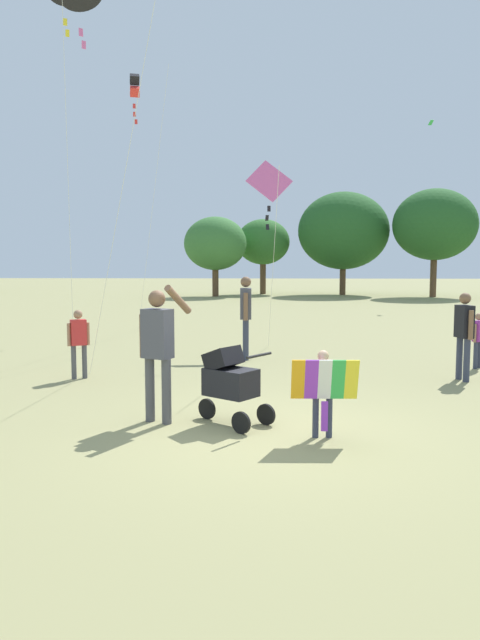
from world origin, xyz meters
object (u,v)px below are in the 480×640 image
(child_with_butterfly_kite, at_px, (323,385))
(person_red_shirt, at_px, (478,336))
(kite_green_novelty, at_px, (135,88))
(stroller, at_px, (230,378))
(person_sitting_far, at_px, (79,338))
(person_couple_left, at_px, (246,311))
(person_adult_flyer, at_px, (158,343))
(kite_blue_high, at_px, (269,186))
(person_kid_running, at_px, (464,329))

(child_with_butterfly_kite, bearing_deg, person_red_shirt, 54.43)
(kite_green_novelty, bearing_deg, person_red_shirt, -37.36)
(stroller, bearing_deg, child_with_butterfly_kite, -27.17)
(person_sitting_far, height_order, person_couple_left, person_couple_left)
(child_with_butterfly_kite, bearing_deg, person_adult_flyer, 162.97)
(child_with_butterfly_kite, height_order, kite_green_novelty, kite_green_novelty)
(person_sitting_far, relative_size, person_couple_left, 0.70)
(person_adult_flyer, relative_size, person_sitting_far, 1.47)
(kite_green_novelty, xyz_separation_m, kite_blue_high, (3.91, -3.38, -3.23))
(kite_blue_high, distance_m, person_sitting_far, 6.22)
(person_red_shirt, bearing_deg, person_sitting_far, -169.73)
(child_with_butterfly_kite, relative_size, person_red_shirt, 0.97)
(person_kid_running, bearing_deg, stroller, -142.55)
(kite_green_novelty, bearing_deg, person_sitting_far, -86.40)
(child_with_butterfly_kite, distance_m, kite_green_novelty, 13.56)
(person_sitting_far, bearing_deg, stroller, -45.36)
(person_adult_flyer, bearing_deg, kite_green_novelty, 103.13)
(person_red_shirt, relative_size, person_couple_left, 0.62)
(child_with_butterfly_kite, distance_m, person_kid_running, 4.62)
(stroller, bearing_deg, person_kid_running, 37.45)
(kite_green_novelty, distance_m, person_red_shirt, 11.99)
(person_sitting_far, distance_m, person_couple_left, 3.74)
(child_with_butterfly_kite, distance_m, person_red_shirt, 6.01)
(kite_green_novelty, distance_m, person_couple_left, 8.69)
(kite_blue_high, height_order, person_kid_running, kite_blue_high)
(person_couple_left, distance_m, person_kid_running, 4.49)
(kite_green_novelty, bearing_deg, kite_blue_high, -40.85)
(child_with_butterfly_kite, height_order, kite_blue_high, kite_blue_high)
(person_kid_running, bearing_deg, kite_blue_high, 130.70)
(stroller, distance_m, person_kid_running, 5.02)
(person_red_shirt, bearing_deg, person_adult_flyer, -142.85)
(person_red_shirt, distance_m, person_kid_running, 1.45)
(kite_blue_high, height_order, person_sitting_far, kite_blue_high)
(person_adult_flyer, xyz_separation_m, person_kid_running, (4.92, 3.00, -0.14))
(kite_blue_high, height_order, person_red_shirt, kite_blue_high)
(child_with_butterfly_kite, xyz_separation_m, kite_green_novelty, (-4.52, 11.02, 6.47))
(child_with_butterfly_kite, relative_size, person_adult_flyer, 0.58)
(stroller, height_order, person_kid_running, person_kid_running)
(child_with_butterfly_kite, bearing_deg, person_kid_running, 52.28)
(child_with_butterfly_kite, height_order, person_kid_running, person_kid_running)
(stroller, bearing_deg, person_couple_left, 89.51)
(kite_blue_high, bearing_deg, person_kid_running, -49.30)
(person_couple_left, bearing_deg, stroller, -90.49)
(stroller, height_order, kite_blue_high, kite_blue_high)
(child_with_butterfly_kite, relative_size, person_sitting_far, 0.86)
(stroller, xyz_separation_m, person_couple_left, (0.04, 5.22, 0.44))
(child_with_butterfly_kite, distance_m, person_couple_left, 5.93)
(child_with_butterfly_kite, bearing_deg, person_sitting_far, 138.99)
(person_adult_flyer, relative_size, kite_blue_high, 0.40)
(kite_green_novelty, bearing_deg, person_kid_running, -45.12)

